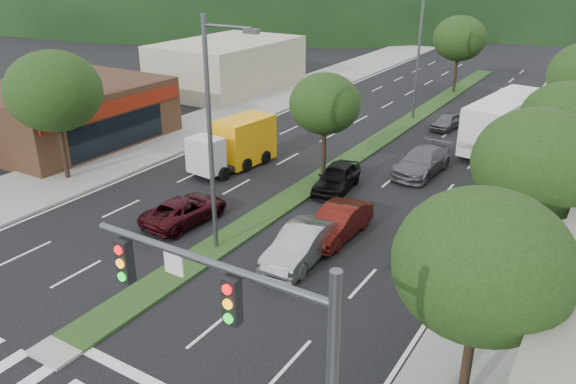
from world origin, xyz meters
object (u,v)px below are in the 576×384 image
Objects in this scene: sedan_silver at (301,244)px; car_queue_b at (422,161)px; tree_r_a at (482,265)px; car_queue_d at (499,149)px; box_truck at (237,145)px; tree_r_b at (539,164)px; suv_maroon at (185,210)px; tree_r_c at (567,121)px; car_queue_e at (447,121)px; tree_med_far at (460,38)px; car_queue_c at (338,222)px; tree_l_a at (54,91)px; streetlight_mid at (422,48)px; tree_med_near at (325,104)px; car_queue_a at (337,178)px; streetlight_near at (213,128)px; traffic_signal at (262,351)px; motorhome at (504,122)px.

sedan_silver is 12.77m from car_queue_b.
tree_r_a is 23.50m from car_queue_d.
sedan_silver reaches higher than car_queue_b.
box_truck is (-9.23, 7.94, 0.60)m from sedan_silver.
suv_maroon is at bearing -169.80° from tree_r_b.
tree_r_c is at bearing -163.45° from box_truck.
car_queue_d is 1.37× the size of car_queue_e.
car_queue_c is at bearing -82.75° from tree_med_far.
tree_l_a is 21.23m from car_queue_b.
tree_r_c is at bearing -53.49° from car_queue_d.
tree_l_a is 26.28m from streetlight_mid.
car_queue_c is at bearing 6.10° from tree_l_a.
tree_r_a is 1.47× the size of car_queue_c.
tree_med_near is 0.87× the size of tree_med_far.
streetlight_mid is 24.40m from suv_maroon.
car_queue_a is (14.00, 6.77, -4.44)m from tree_l_a.
streetlight_near is 2.09× the size of car_queue_d.
streetlight_near is (-11.79, 4.00, 0.76)m from tree_r_a.
tree_med_far reaches higher than box_truck.
car_queue_e is at bearing 127.10° from tree_r_c.
tree_r_a is at bearing -90.00° from tree_r_c.
streetlight_mid reaches higher than car_queue_d.
streetlight_near is at bearing 128.94° from box_truck.
streetlight_near is at bearing -89.50° from car_queue_e.
tree_med_far is (-12.00, 24.00, 0.26)m from tree_r_c.
car_queue_d is (-4.06, 14.77, -4.37)m from tree_r_b.
traffic_signal is at bearing -75.61° from car_queue_a.
traffic_signal is at bearing -76.42° from car_queue_b.
tree_r_a reaches higher than car_queue_d.
sedan_silver is (3.78, -34.97, -4.24)m from tree_med_far.
streetlight_near is at bearing -161.27° from tree_r_b.
sedan_silver is 1.33× the size of car_queue_e.
tree_r_c is at bearing 47.11° from car_queue_c.
streetlight_near is at bearing -106.82° from car_queue_d.
car_queue_d is at bearing 59.16° from car_queue_b.
motorhome reaches higher than car_queue_e.
streetlight_mid is at bearing -94.07° from suv_maroon.
car_queue_d is (7.94, 8.77, -3.76)m from tree_med_near.
tree_r_a is 22.02m from box_truck.
tree_r_c reaches higher than car_queue_c.
car_queue_d is (-4.06, 6.77, -4.08)m from tree_r_c.
traffic_signal is 12.42m from sedan_silver.
traffic_signal is at bearing -72.47° from car_queue_e.
tree_r_c reaches higher than car_queue_d.
tree_l_a reaches higher than car_queue_c.
motorhome reaches higher than car_queue_a.
box_truck is at bearing 136.79° from sedan_silver.
tree_med_near is 1.15× the size of car_queue_b.
tree_med_near is 1.29× the size of sedan_silver.
car_queue_b is at bearing 34.54° from tree_l_a.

